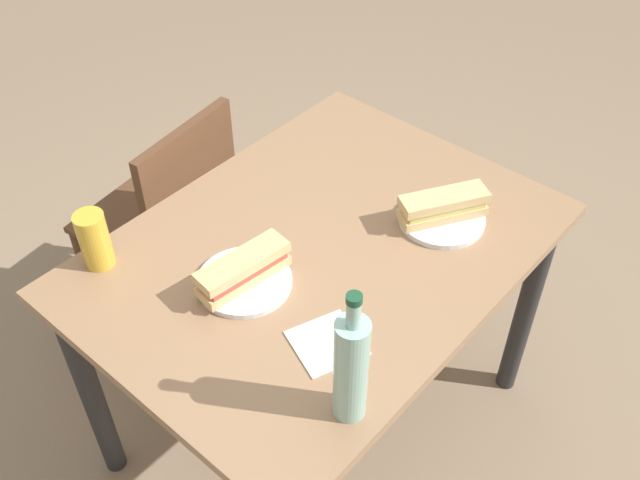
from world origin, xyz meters
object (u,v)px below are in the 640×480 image
Objects in this scene: plate_near at (441,218)px; knife_near at (430,204)px; knife_far at (227,269)px; water_bottle at (351,368)px; dining_table at (320,279)px; plate_far at (244,281)px; baguette_sandwich_near at (443,206)px; baguette_sandwich_far at (243,269)px; beer_glass at (94,240)px; chair_far at (172,217)px.

plate_near is 0.05m from knife_near.
knife_far is 0.54× the size of water_bottle.
dining_table is 0.25m from plate_far.
baguette_sandwich_near is 1.03× the size of plate_far.
knife_near is (0.02, 0.05, -0.03)m from baguette_sandwich_near.
plate_far is at bearing 155.69° from plate_near.
knife_near is at bearing -19.00° from plate_far.
knife_near is 0.77× the size of plate_far.
knife_near reaches higher than dining_table.
baguette_sandwich_near is 0.06m from knife_near.
baguette_sandwich_far is at bearing 75.10° from water_bottle.
dining_table is at bearing -42.83° from beer_glass.
chair_far is 3.64× the size of baguette_sandwich_far.
knife_near is 0.53m from plate_far.
chair_far reaches higher than dining_table.
baguette_sandwich_far is at bearing -111.18° from chair_far.
knife_near is (0.28, -0.75, 0.29)m from chair_far.
water_bottle is at bearing -104.90° from baguette_sandwich_far.
water_bottle is at bearing -104.90° from plate_far.
chair_far is at bearing 71.34° from water_bottle.
baguette_sandwich_near is at bearing -31.92° from dining_table.
plate_near is at bearing -28.86° from knife_far.
knife_near reaches higher than plate_far.
water_bottle reaches higher than plate_far.
dining_table is at bearing -12.93° from baguette_sandwich_far.
baguette_sandwich_far is (-0.00, 0.00, 0.04)m from plate_far.
water_bottle is at bearing -132.07° from dining_table.
baguette_sandwich_near is at bearing -107.97° from knife_near.
baguette_sandwich_far is 0.42m from water_bottle.
dining_table is at bearing 148.08° from plate_near.
water_bottle is (-0.59, -0.18, 0.09)m from baguette_sandwich_near.
chair_far is 2.59× the size of water_bottle.
dining_table is at bearing 47.93° from water_bottle.
chair_far reaches higher than plate_near.
plate_far reaches higher than dining_table.
baguette_sandwich_far is (-0.21, 0.05, 0.16)m from dining_table.
baguette_sandwich_far is 0.36m from beer_glass.
chair_far is 1.11m from water_bottle.
beer_glass reaches higher than plate_far.
baguette_sandwich_near and baguette_sandwich_far have the same top height.
knife_far is (-0.22, 0.10, 0.13)m from dining_table.
plate_far is 0.05m from knife_far.
baguette_sandwich_far is 1.31× the size of knife_far.
plate_far is 0.67× the size of water_bottle.
dining_table is 4.87× the size of baguette_sandwich_far.
knife_far reaches higher than plate_near.
baguette_sandwich_far is at bearing 167.07° from dining_table.
plate_near is 0.67× the size of water_bottle.
beer_glass reaches higher than chair_far.
chair_far is 0.90m from baguette_sandwich_near.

